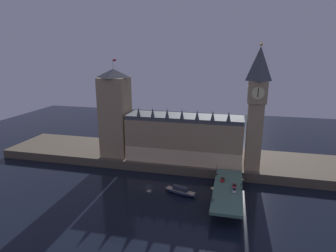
{
  "coord_description": "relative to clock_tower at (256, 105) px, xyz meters",
  "views": [
    {
      "loc": [
        42.41,
        -131.89,
        70.07
      ],
      "look_at": [
        5.79,
        20.0,
        29.18
      ],
      "focal_mm": 30.0,
      "sensor_mm": 36.0,
      "label": 1
    }
  ],
  "objects": [
    {
      "name": "street_lamp_mid",
      "position": [
        -5.83,
        -30.66,
        -32.13
      ],
      "size": [
        1.34,
        0.6,
        5.94
      ],
      "color": "#2D3333",
      "rests_on": "bridge"
    },
    {
      "name": "boat_upstream",
      "position": [
        -35.87,
        -29.72,
        -40.79
      ],
      "size": [
        18.18,
        8.71,
        4.21
      ],
      "color": "#1E2842",
      "rests_on": "ground_plane"
    },
    {
      "name": "ground_plane",
      "position": [
        -53.95,
        -25.66,
        -42.33
      ],
      "size": [
        400.0,
        400.0,
        0.0
      ],
      "primitive_type": "plane",
      "color": "black"
    },
    {
      "name": "street_lamp_far",
      "position": [
        -18.75,
        -15.94,
        -31.58
      ],
      "size": [
        1.34,
        0.6,
        6.84
      ],
      "color": "#2D3333",
      "rests_on": "bridge"
    },
    {
      "name": "victoria_tower",
      "position": [
        -84.98,
        4.09,
        -9.22
      ],
      "size": [
        16.83,
        16.83,
        61.12
      ],
      "color": "tan",
      "rests_on": "embankment"
    },
    {
      "name": "car_southbound_lead",
      "position": [
        -9.26,
        -32.97,
        -35.2
      ],
      "size": [
        1.92,
        4.43,
        1.4
      ],
      "color": "silver",
      "rests_on": "bridge"
    },
    {
      "name": "street_lamp_near",
      "position": [
        -18.75,
        -45.38,
        -31.35
      ],
      "size": [
        1.34,
        0.6,
        7.22
      ],
      "color": "#2D3333",
      "rests_on": "bridge"
    },
    {
      "name": "pedestrian_far_rail",
      "position": [
        -18.35,
        -16.37,
        -34.88
      ],
      "size": [
        0.38,
        0.38,
        1.83
      ],
      "color": "black",
      "rests_on": "bridge"
    },
    {
      "name": "car_southbound_trail",
      "position": [
        -9.26,
        -28.27,
        -35.23
      ],
      "size": [
        1.93,
        3.97,
        1.33
      ],
      "color": "red",
      "rests_on": "bridge"
    },
    {
      "name": "bridge",
      "position": [
        -12.29,
        -30.66,
        -37.82
      ],
      "size": [
        13.77,
        46.0,
        6.47
      ],
      "color": "#4C7560",
      "rests_on": "ground_plane"
    },
    {
      "name": "car_northbound_lead",
      "position": [
        -15.32,
        -22.59,
        -35.17
      ],
      "size": [
        1.9,
        4.06,
        1.46
      ],
      "color": "red",
      "rests_on": "bridge"
    },
    {
      "name": "clock_tower",
      "position": [
        0.0,
        0.0,
        0.0
      ],
      "size": [
        10.32,
        10.43,
        69.58
      ],
      "color": "tan",
      "rests_on": "embankment"
    },
    {
      "name": "parliament_hall",
      "position": [
        -40.45,
        4.67,
        -22.89
      ],
      "size": [
        69.74,
        20.04,
        33.65
      ],
      "color": "tan",
      "rests_on": "embankment"
    },
    {
      "name": "pedestrian_near_rail",
      "position": [
        -18.35,
        -44.57,
        -35.01
      ],
      "size": [
        0.38,
        0.38,
        1.62
      ],
      "color": "black",
      "rests_on": "bridge"
    },
    {
      "name": "pedestrian_mid_walk",
      "position": [
        -6.23,
        -26.7,
        -34.93
      ],
      "size": [
        0.38,
        0.38,
        1.74
      ],
      "color": "black",
      "rests_on": "bridge"
    },
    {
      "name": "embankment",
      "position": [
        -53.95,
        13.34,
        -39.6
      ],
      "size": [
        220.0,
        42.0,
        5.45
      ],
      "color": "brown",
      "rests_on": "ground_plane"
    }
  ]
}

